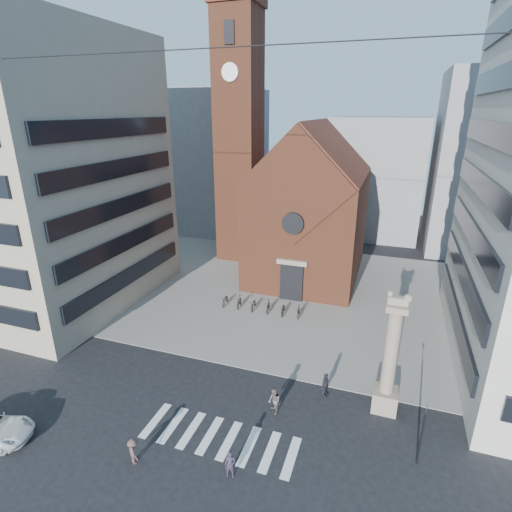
% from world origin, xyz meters
% --- Properties ---
extents(ground, '(120.00, 120.00, 0.00)m').
position_xyz_m(ground, '(0.00, 0.00, 0.00)').
color(ground, black).
rests_on(ground, ground).
extents(piazza, '(46.00, 30.00, 0.05)m').
position_xyz_m(piazza, '(0.00, 19.00, 0.03)').
color(piazza, gray).
rests_on(piazza, ground).
extents(zebra_crossing, '(10.20, 3.20, 0.01)m').
position_xyz_m(zebra_crossing, '(0.55, -3.00, 0.01)').
color(zebra_crossing, white).
rests_on(zebra_crossing, ground).
extents(church, '(12.00, 16.65, 18.00)m').
position_xyz_m(church, '(0.00, 25.04, 7.98)').
color(church, brown).
rests_on(church, ground).
extents(campanile, '(5.50, 5.50, 31.20)m').
position_xyz_m(campanile, '(-10.00, 28.00, 15.74)').
color(campanile, brown).
rests_on(campanile, ground).
extents(building_left, '(18.00, 20.00, 26.00)m').
position_xyz_m(building_left, '(-24.00, 10.00, 13.00)').
color(building_left, tan).
rests_on(building_left, ground).
extents(bg_block_left, '(16.00, 14.00, 22.00)m').
position_xyz_m(bg_block_left, '(-20.00, 40.00, 11.00)').
color(bg_block_left, gray).
rests_on(bg_block_left, ground).
extents(bg_block_mid, '(14.00, 12.00, 18.00)m').
position_xyz_m(bg_block_mid, '(6.00, 45.00, 9.00)').
color(bg_block_mid, gray).
rests_on(bg_block_mid, ground).
extents(bg_block_right, '(16.00, 14.00, 24.00)m').
position_xyz_m(bg_block_right, '(22.00, 42.00, 12.00)').
color(bg_block_right, gray).
rests_on(bg_block_right, ground).
extents(lion_column, '(1.63, 1.60, 8.68)m').
position_xyz_m(lion_column, '(10.01, 3.00, 3.46)').
color(lion_column, gray).
rests_on(lion_column, ground).
extents(traffic_light, '(0.13, 0.16, 4.30)m').
position_xyz_m(traffic_light, '(12.00, -1.00, 2.29)').
color(traffic_light, black).
rests_on(traffic_light, ground).
extents(pedestrian_0, '(0.68, 0.52, 1.67)m').
position_xyz_m(pedestrian_0, '(2.23, -5.29, 0.83)').
color(pedestrian_0, '#2E2737').
rests_on(pedestrian_0, ground).
extents(pedestrian_1, '(1.11, 1.14, 1.85)m').
position_xyz_m(pedestrian_1, '(3.10, 0.21, 0.93)').
color(pedestrian_1, '#655451').
rests_on(pedestrian_1, ground).
extents(pedestrian_2, '(0.69, 1.14, 1.83)m').
position_xyz_m(pedestrian_2, '(6.01, 3.00, 0.91)').
color(pedestrian_2, '#27282F').
rests_on(pedestrian_2, ground).
extents(pedestrian_3, '(1.22, 1.12, 1.65)m').
position_xyz_m(pedestrian_3, '(-3.30, -6.25, 0.82)').
color(pedestrian_3, '#503835').
rests_on(pedestrian_3, ground).
extents(scooter_0, '(0.96, 2.04, 1.03)m').
position_xyz_m(scooter_0, '(-6.14, 13.53, 0.57)').
color(scooter_0, black).
rests_on(scooter_0, piazza).
extents(scooter_1, '(0.80, 1.96, 1.14)m').
position_xyz_m(scooter_1, '(-4.59, 13.53, 0.62)').
color(scooter_1, black).
rests_on(scooter_1, piazza).
extents(scooter_2, '(0.96, 2.04, 1.03)m').
position_xyz_m(scooter_2, '(-3.05, 13.53, 0.57)').
color(scooter_2, black).
rests_on(scooter_2, piazza).
extents(scooter_3, '(0.80, 1.96, 1.14)m').
position_xyz_m(scooter_3, '(-1.50, 13.53, 0.62)').
color(scooter_3, black).
rests_on(scooter_3, piazza).
extents(scooter_4, '(0.96, 2.04, 1.03)m').
position_xyz_m(scooter_4, '(0.05, 13.53, 0.57)').
color(scooter_4, black).
rests_on(scooter_4, piazza).
extents(scooter_5, '(0.80, 1.96, 1.14)m').
position_xyz_m(scooter_5, '(1.60, 13.53, 0.62)').
color(scooter_5, black).
rests_on(scooter_5, piazza).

